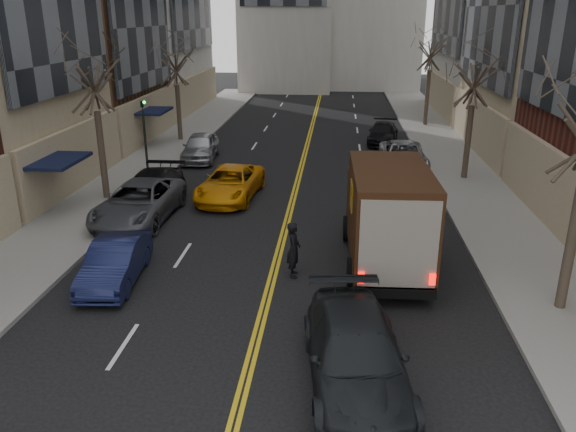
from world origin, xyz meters
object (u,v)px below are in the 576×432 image
Objects in this scene: observer_sedan at (356,355)px; pedestrian at (294,249)px; taxi at (230,183)px; ups_truck at (387,216)px.

observer_sedan is 6.07m from pedestrian.
observer_sedan is at bearing -166.14° from pedestrian.
taxi is at bearing 105.47° from observer_sedan.
observer_sedan is 3.02× the size of pedestrian.
observer_sedan is 1.10× the size of taxi.
ups_truck is 7.09m from observer_sedan.
ups_truck is 1.16× the size of observer_sedan.
observer_sedan is (-1.18, -6.91, -1.02)m from ups_truck.
taxi is at bearing 132.53° from ups_truck.
taxi is (-6.81, 7.00, -1.10)m from ups_truck.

